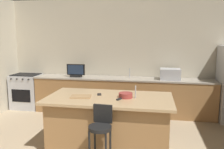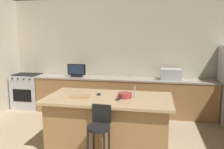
{
  "view_description": "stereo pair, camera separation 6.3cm",
  "coord_description": "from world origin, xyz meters",
  "px_view_note": "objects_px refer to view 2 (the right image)",
  "views": [
    {
      "loc": [
        0.69,
        -1.39,
        1.95
      ],
      "look_at": [
        -0.14,
        3.23,
        1.18
      ],
      "focal_mm": 37.05,
      "sensor_mm": 36.0,
      "label": 1
    },
    {
      "loc": [
        0.75,
        -1.38,
        1.95
      ],
      "look_at": [
        -0.14,
        3.23,
        1.18
      ],
      "focal_mm": 37.05,
      "sensor_mm": 36.0,
      "label": 2
    }
  ],
  "objects_px": {
    "tv_monitor": "(77,71)",
    "cell_phone": "(99,94)",
    "range_oven": "(28,91)",
    "cutting_board": "(80,96)",
    "fruit_bowl": "(125,95)",
    "microwave": "(171,74)",
    "bar_stool_center": "(99,132)",
    "kitchen_island": "(109,122)",
    "tv_remote": "(119,99)"
  },
  "relations": [
    {
      "from": "tv_monitor",
      "to": "bar_stool_center",
      "type": "height_order",
      "value": "tv_monitor"
    },
    {
      "from": "tv_remote",
      "to": "cutting_board",
      "type": "relative_size",
      "value": 0.49
    },
    {
      "from": "cutting_board",
      "to": "tv_remote",
      "type": "bearing_deg",
      "value": -3.09
    },
    {
      "from": "microwave",
      "to": "cell_phone",
      "type": "height_order",
      "value": "microwave"
    },
    {
      "from": "bar_stool_center",
      "to": "kitchen_island",
      "type": "bearing_deg",
      "value": 94.67
    },
    {
      "from": "range_oven",
      "to": "tv_monitor",
      "type": "bearing_deg",
      "value": -2.01
    },
    {
      "from": "tv_monitor",
      "to": "tv_remote",
      "type": "relative_size",
      "value": 2.77
    },
    {
      "from": "range_oven",
      "to": "cutting_board",
      "type": "distance_m",
      "value": 2.96
    },
    {
      "from": "tv_monitor",
      "to": "kitchen_island",
      "type": "bearing_deg",
      "value": -56.01
    },
    {
      "from": "range_oven",
      "to": "cell_phone",
      "type": "distance_m",
      "value": 3.04
    },
    {
      "from": "kitchen_island",
      "to": "tv_remote",
      "type": "height_order",
      "value": "tv_remote"
    },
    {
      "from": "bar_stool_center",
      "to": "cutting_board",
      "type": "bearing_deg",
      "value": 133.63
    },
    {
      "from": "cell_phone",
      "to": "cutting_board",
      "type": "relative_size",
      "value": 0.43
    },
    {
      "from": "microwave",
      "to": "bar_stool_center",
      "type": "relative_size",
      "value": 0.5
    },
    {
      "from": "bar_stool_center",
      "to": "tv_monitor",
      "type": "bearing_deg",
      "value": 120.62
    },
    {
      "from": "fruit_bowl",
      "to": "tv_remote",
      "type": "relative_size",
      "value": 1.39
    },
    {
      "from": "cell_phone",
      "to": "cutting_board",
      "type": "height_order",
      "value": "cutting_board"
    },
    {
      "from": "microwave",
      "to": "cell_phone",
      "type": "xyz_separation_m",
      "value": [
        -1.36,
        -1.73,
        -0.13
      ]
    },
    {
      "from": "fruit_bowl",
      "to": "tv_monitor",
      "type": "bearing_deg",
      "value": 129.85
    },
    {
      "from": "range_oven",
      "to": "fruit_bowl",
      "type": "height_order",
      "value": "fruit_bowl"
    },
    {
      "from": "bar_stool_center",
      "to": "cell_phone",
      "type": "height_order",
      "value": "bar_stool_center"
    },
    {
      "from": "tv_remote",
      "to": "cutting_board",
      "type": "height_order",
      "value": "tv_remote"
    },
    {
      "from": "bar_stool_center",
      "to": "tv_remote",
      "type": "xyz_separation_m",
      "value": [
        0.2,
        0.56,
        0.36
      ]
    },
    {
      "from": "cutting_board",
      "to": "tv_monitor",
      "type": "bearing_deg",
      "value": 111.26
    },
    {
      "from": "fruit_bowl",
      "to": "cell_phone",
      "type": "bearing_deg",
      "value": 165.15
    },
    {
      "from": "range_oven",
      "to": "tv_remote",
      "type": "xyz_separation_m",
      "value": [
        2.87,
        -1.99,
        0.46
      ]
    },
    {
      "from": "fruit_bowl",
      "to": "microwave",
      "type": "bearing_deg",
      "value": 65.2
    },
    {
      "from": "kitchen_island",
      "to": "cell_phone",
      "type": "xyz_separation_m",
      "value": [
        -0.21,
        0.14,
        0.45
      ]
    },
    {
      "from": "range_oven",
      "to": "microwave",
      "type": "height_order",
      "value": "microwave"
    },
    {
      "from": "microwave",
      "to": "bar_stool_center",
      "type": "distance_m",
      "value": 2.84
    },
    {
      "from": "fruit_bowl",
      "to": "cell_phone",
      "type": "distance_m",
      "value": 0.51
    },
    {
      "from": "kitchen_island",
      "to": "bar_stool_center",
      "type": "bearing_deg",
      "value": -89.78
    },
    {
      "from": "kitchen_island",
      "to": "cutting_board",
      "type": "bearing_deg",
      "value": -170.53
    },
    {
      "from": "tv_monitor",
      "to": "fruit_bowl",
      "type": "height_order",
      "value": "tv_monitor"
    },
    {
      "from": "cell_phone",
      "to": "cutting_board",
      "type": "distance_m",
      "value": 0.35
    },
    {
      "from": "tv_monitor",
      "to": "cell_phone",
      "type": "xyz_separation_m",
      "value": [
        1.02,
        -1.68,
        -0.15
      ]
    },
    {
      "from": "microwave",
      "to": "cutting_board",
      "type": "height_order",
      "value": "microwave"
    },
    {
      "from": "microwave",
      "to": "fruit_bowl",
      "type": "relative_size",
      "value": 2.03
    },
    {
      "from": "tv_monitor",
      "to": "microwave",
      "type": "bearing_deg",
      "value": 1.25
    },
    {
      "from": "range_oven",
      "to": "cell_phone",
      "type": "relative_size",
      "value": 6.28
    },
    {
      "from": "microwave",
      "to": "cell_phone",
      "type": "distance_m",
      "value": 2.2
    },
    {
      "from": "microwave",
      "to": "tv_remote",
      "type": "distance_m",
      "value": 2.2
    },
    {
      "from": "tv_monitor",
      "to": "tv_remote",
      "type": "bearing_deg",
      "value": -53.58
    },
    {
      "from": "microwave",
      "to": "cell_phone",
      "type": "relative_size",
      "value": 3.2
    },
    {
      "from": "tv_monitor",
      "to": "cell_phone",
      "type": "height_order",
      "value": "tv_monitor"
    },
    {
      "from": "range_oven",
      "to": "microwave",
      "type": "xyz_separation_m",
      "value": [
        3.81,
        0.0,
        0.59
      ]
    },
    {
      "from": "cell_phone",
      "to": "cutting_board",
      "type": "xyz_separation_m",
      "value": [
        -0.28,
        -0.22,
        0.01
      ]
    },
    {
      "from": "bar_stool_center",
      "to": "cutting_board",
      "type": "relative_size",
      "value": 2.76
    },
    {
      "from": "microwave",
      "to": "fruit_bowl",
      "type": "bearing_deg",
      "value": -114.8
    },
    {
      "from": "range_oven",
      "to": "cell_phone",
      "type": "bearing_deg",
      "value": -35.15
    }
  ]
}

